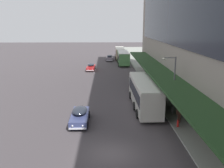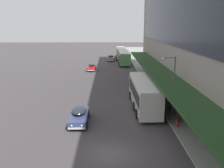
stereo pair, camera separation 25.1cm
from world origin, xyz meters
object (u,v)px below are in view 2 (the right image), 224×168
Objects in this scene: sedan_second_mid at (111,58)px; sedan_lead_mid at (79,115)px; fire_hydrant at (177,124)px; pedestrian_at_kerb at (179,113)px; transit_bus_kerbside_front at (144,92)px; transit_bus_kerbside_far at (121,53)px; street_lamp at (172,81)px; sedan_trailing_near at (92,67)px; transit_bus_kerbside_rear at (124,57)px.

sedan_second_mid is 43.84m from sedan_lead_mid.
sedan_second_mid reaches higher than fire_hydrant.
sedan_second_mid reaches higher than sedan_lead_mid.
sedan_lead_mid is at bearing 175.31° from pedestrian_at_kerb.
transit_bus_kerbside_front is 5.91m from pedestrian_at_kerb.
transit_bus_kerbside_front is at bearing 118.01° from pedestrian_at_kerb.
transit_bus_kerbside_far is 48.01m from sedan_lead_mid.
street_lamp reaches higher than fire_hydrant.
transit_bus_kerbside_rear is at bearing 45.58° from sedan_trailing_near.
transit_bus_kerbside_far is 1.97× the size of sedan_second_mid.
transit_bus_kerbside_front is 39.49m from sedan_second_mid.
transit_bus_kerbside_front is 5.92× the size of pedestrian_at_kerb.
transit_bus_kerbside_front reaches higher than transit_bus_kerbside_rear.
transit_bus_kerbside_rear is 37.84m from sedan_lead_mid.
street_lamp is (3.14, -45.57, 2.04)m from transit_bus_kerbside_far.
transit_bus_kerbside_rear is 38.11m from pedestrian_at_kerb.
pedestrian_at_kerb is at bearing -85.50° from transit_bus_kerbside_rear.
transit_bus_kerbside_far is 48.45m from pedestrian_at_kerb.
transit_bus_kerbside_front is at bearing 111.26° from fire_hydrant.
transit_bus_kerbside_rear is 5.07× the size of pedestrian_at_kerb.
pedestrian_at_kerb reaches higher than sedan_trailing_near.
transit_bus_kerbside_front reaches higher than sedan_trailing_near.
sedan_lead_mid is at bearing -168.78° from street_lamp.
sedan_second_mid reaches higher than sedan_trailing_near.
transit_bus_kerbside_far is 45.72m from street_lamp.
fire_hydrant is (9.59, -1.77, -0.26)m from sedan_lead_mid.
transit_bus_kerbside_rear reaches higher than pedestrian_at_kerb.
pedestrian_at_kerb is at bearing -86.18° from transit_bus_kerbside_far.
fire_hydrant is at bearing -82.64° from sedan_second_mid.
sedan_second_mid is at bearing 95.06° from transit_bus_kerbside_front.
sedan_trailing_near is 32.09m from pedestrian_at_kerb.
transit_bus_kerbside_far is at bearing 68.02° from sedan_trailing_near.
transit_bus_kerbside_rear is 10.79m from sedan_trailing_near.
pedestrian_at_kerb is (3.23, -48.34, -0.64)m from transit_bus_kerbside_far.
transit_bus_kerbside_front is 1.16× the size of transit_bus_kerbside_far.
street_lamp is at bearing -69.29° from sedan_trailing_near.
sedan_lead_mid is 0.79× the size of street_lamp.
sedan_lead_mid is at bearing 169.56° from fire_hydrant.
transit_bus_kerbside_front is at bearing 31.18° from sedan_lead_mid.
fire_hydrant is at bearing -94.33° from street_lamp.
transit_bus_kerbside_rear is 1.96× the size of sedan_second_mid.
pedestrian_at_kerb is at bearing -82.02° from sedan_second_mid.
sedan_lead_mid is at bearing -100.62° from transit_bus_kerbside_rear.
sedan_second_mid is (-3.01, -3.85, -1.02)m from transit_bus_kerbside_far.
transit_bus_kerbside_front reaches higher than transit_bus_kerbside_far.
sedan_lead_mid is 10.53m from street_lamp.
street_lamp reaches higher than transit_bus_kerbside_rear.
fire_hydrant is at bearing -72.05° from sedan_trailing_near.
transit_bus_kerbside_rear is 10.36m from transit_bus_kerbside_far.
pedestrian_at_kerb is 3.85m from street_lamp.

